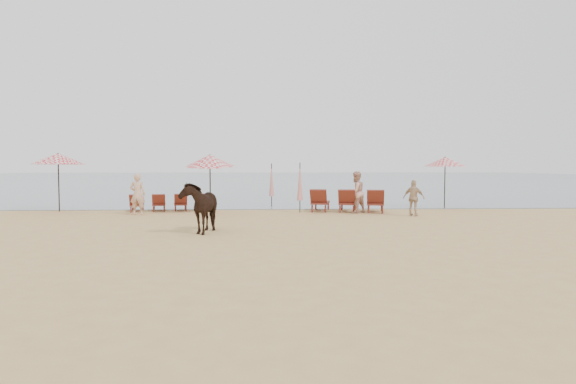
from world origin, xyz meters
The scene contains 13 objects.
ground centered at (0.00, 0.00, 0.00)m, with size 120.00×120.00×0.00m, color tan.
sea centered at (0.00, 80.00, 0.00)m, with size 160.00×140.00×0.06m, color #51606B.
lounger_cluster_left centered at (-5.19, 9.55, 0.38)m, with size 3.67×2.11×0.55m.
lounger_cluster_right centered at (2.82, 8.69, 0.49)m, with size 3.52×2.53×0.70m.
umbrella_open_left_a centered at (-10.13, 9.54, 2.37)m, with size 2.32×2.32×2.64m.
umbrella_open_left_b centered at (-3.19, 8.16, 2.29)m, with size 2.07×2.11×2.64m.
umbrella_open_right centered at (7.83, 10.28, 2.26)m, with size 2.06×2.06×2.51m.
umbrella_closed_left centered at (-0.52, 11.81, 1.35)m, with size 0.27×0.27×2.19m.
umbrella_closed_right centered at (0.69, 8.58, 1.36)m, with size 0.27×0.27×2.21m.
cow centered at (-2.83, 2.34, 0.79)m, with size 0.85×1.87×1.58m, color black.
beachgoer_left centered at (-6.17, 7.80, 0.87)m, with size 0.64×0.42×1.75m, color tan.
beachgoer_right_a centered at (3.12, 8.22, 0.91)m, with size 0.89×0.69×1.82m, color tan.
beachgoer_right_b centered at (5.25, 6.85, 0.74)m, with size 0.87×0.36×1.49m, color tan.
Camera 1 is at (-0.81, -12.53, 2.03)m, focal length 30.00 mm.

